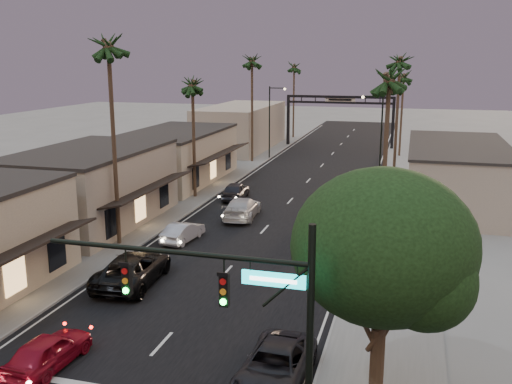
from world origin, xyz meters
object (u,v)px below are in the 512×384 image
Objects in this scene: corner_tree at (385,253)px; streetlight_right at (378,133)px; oncoming_pickup at (133,269)px; palm_ld at (252,58)px; palm_lc at (192,80)px; curbside_black at (341,248)px; arch at (340,108)px; palm_rc at (404,74)px; streetlight_left at (272,116)px; oncoming_red at (48,351)px; palm_ra at (390,73)px; palm_far at (294,64)px; oncoming_silver at (183,232)px; palm_rb at (400,57)px; traffic_signal at (247,307)px; curbside_near at (275,366)px; palm_lb at (108,40)px.

streetlight_right is (-2.56, 37.55, -0.65)m from corner_tree.
palm_ld is at bearing -88.16° from oncoming_pickup.
palm_lc is 2.31× the size of curbside_black.
arch is 1.25× the size of palm_rc.
streetlight_left is 51.32m from oncoming_red.
palm_ra reaches higher than oncoming_red.
palm_far is (0.30, 23.00, -0.97)m from palm_ld.
corner_tree is 72.96m from palm_far.
arch is 63.28m from oncoming_red.
oncoming_pickup is 1.17× the size of curbside_black.
palm_far is at bearing 136.05° from arch.
oncoming_pickup reaches higher than oncoming_silver.
palm_rc is (17.20, 9.00, -1.95)m from palm_ld.
curbside_black reaches higher than oncoming_red.
palm_rc reaches higher than oncoming_red.
curbside_black is (14.50, -54.96, -10.68)m from palm_far.
palm_rb is at bearing -71.70° from arch.
curbside_black is (0.51, 19.04, -4.32)m from traffic_signal.
traffic_signal is at bearing -85.48° from curbside_near.
palm_far is (-15.22, 33.00, 6.11)m from streetlight_right.
oncoming_silver is (3.87, -31.17, -11.75)m from palm_ld.
oncoming_pickup is at bearing -105.24° from palm_rc.
palm_ra is (15.52, -34.00, 6.11)m from streetlight_left.
arch is 25.94m from streetlight_right.
curbside_black is (14.80, -12.96, -9.70)m from palm_lc.
corner_tree is 0.72× the size of palm_lc.
palm_lc is at bearing 136.44° from curbside_black.
streetlight_left is 22.07m from palm_rb.
palm_ra is 2.50× the size of curbside_black.
curbside_black is (-2.40, -0.96, -10.68)m from palm_ra.
palm_ld is at bearing 90.00° from palm_lc.
palm_ld is 50.18m from curbside_near.
corner_tree is at bearing -75.86° from palm_far.
oncoming_red is (4.70, -71.00, -10.72)m from palm_far.
streetlight_right is 7.35m from palm_rb.
palm_lc is at bearing -82.53° from oncoming_pickup.
corner_tree is at bearing -69.19° from palm_ld.
oncoming_red is (5.00, -15.00, -12.67)m from palm_lb.
arch is 18.61m from palm_ld.
traffic_signal is 0.56× the size of palm_lb.
oncoming_red is at bearing -125.67° from palm_ra.
curbside_near is (-3.06, -15.70, -10.71)m from palm_ra.
streetlight_left reaches higher than oncoming_red.
oncoming_red is 1.05× the size of oncoming_silver.
palm_lb is 2.90× the size of curbside_near.
arch is at bearing 100.59° from palm_ra.
palm_rc is 2.31× the size of curbside_black.
palm_rc is at bearing -109.44° from oncoming_pickup.
arch is 2.47× the size of oncoming_pickup.
oncoming_silver is (-10.41, 19.83, -4.42)m from traffic_signal.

